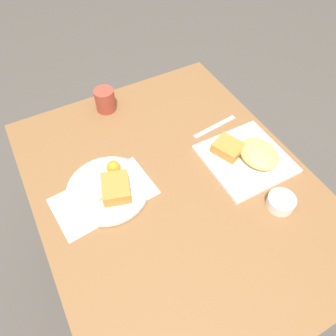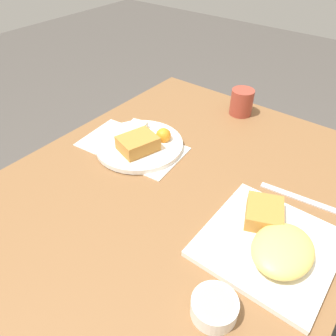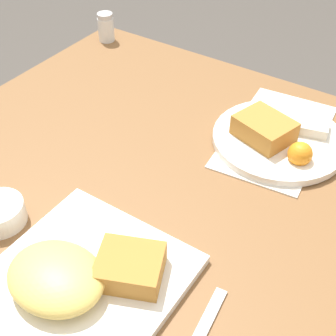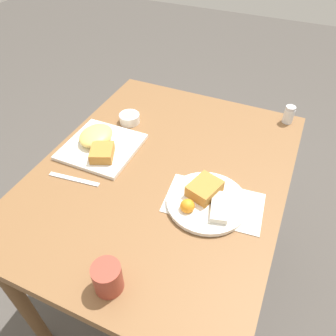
{
  "view_description": "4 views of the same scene",
  "coord_description": "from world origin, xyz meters",
  "px_view_note": "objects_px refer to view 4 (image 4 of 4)",
  "views": [
    {
      "loc": [
        -0.5,
        0.3,
        1.59
      ],
      "look_at": [
        0.04,
        0.01,
        0.82
      ],
      "focal_mm": 35.0,
      "sensor_mm": 36.0,
      "label": 1
    },
    {
      "loc": [
        -0.48,
        -0.35,
        1.32
      ],
      "look_at": [
        0.0,
        0.02,
        0.82
      ],
      "focal_mm": 35.0,
      "sensor_mm": 36.0,
      "label": 2
    },
    {
      "loc": [
        0.29,
        -0.51,
        1.32
      ],
      "look_at": [
        -0.03,
        -0.02,
        0.8
      ],
      "focal_mm": 50.0,
      "sensor_mm": 36.0,
      "label": 3
    },
    {
      "loc": [
        0.73,
        0.35,
        1.54
      ],
      "look_at": [
        0.03,
        0.04,
        0.82
      ],
      "focal_mm": 35.0,
      "sensor_mm": 36.0,
      "label": 4
    }
  ],
  "objects_px": {
    "butter_knife": "(74,179)",
    "coffee_mug": "(108,278)",
    "plate_square_near": "(100,143)",
    "plate_oval_far": "(206,199)",
    "salt_shaker": "(289,115)",
    "sauce_ramekin": "(130,118)"
  },
  "relations": [
    {
      "from": "butter_knife",
      "to": "coffee_mug",
      "type": "xyz_separation_m",
      "value": [
        0.28,
        0.3,
        0.04
      ]
    },
    {
      "from": "plate_square_near",
      "to": "sauce_ramekin",
      "type": "bearing_deg",
      "value": 173.33
    },
    {
      "from": "salt_shaker",
      "to": "butter_knife",
      "type": "height_order",
      "value": "salt_shaker"
    },
    {
      "from": "plate_square_near",
      "to": "salt_shaker",
      "type": "distance_m",
      "value": 0.75
    },
    {
      "from": "plate_square_near",
      "to": "plate_oval_far",
      "type": "xyz_separation_m",
      "value": [
        0.1,
        0.45,
        -0.0
      ]
    },
    {
      "from": "coffee_mug",
      "to": "salt_shaker",
      "type": "bearing_deg",
      "value": 162.04
    },
    {
      "from": "plate_square_near",
      "to": "butter_knife",
      "type": "distance_m",
      "value": 0.18
    },
    {
      "from": "sauce_ramekin",
      "to": "butter_knife",
      "type": "height_order",
      "value": "sauce_ramekin"
    },
    {
      "from": "sauce_ramekin",
      "to": "coffee_mug",
      "type": "xyz_separation_m",
      "value": [
        0.64,
        0.29,
        0.02
      ]
    },
    {
      "from": "sauce_ramekin",
      "to": "coffee_mug",
      "type": "distance_m",
      "value": 0.71
    },
    {
      "from": "sauce_ramekin",
      "to": "plate_oval_far",
      "type": "bearing_deg",
      "value": 56.0
    },
    {
      "from": "salt_shaker",
      "to": "coffee_mug",
      "type": "bearing_deg",
      "value": -17.96
    },
    {
      "from": "butter_knife",
      "to": "coffee_mug",
      "type": "relative_size",
      "value": 2.15
    },
    {
      "from": "plate_oval_far",
      "to": "sauce_ramekin",
      "type": "height_order",
      "value": "plate_oval_far"
    },
    {
      "from": "plate_oval_far",
      "to": "salt_shaker",
      "type": "relative_size",
      "value": 3.47
    },
    {
      "from": "butter_knife",
      "to": "coffee_mug",
      "type": "distance_m",
      "value": 0.41
    },
    {
      "from": "plate_square_near",
      "to": "plate_oval_far",
      "type": "distance_m",
      "value": 0.46
    },
    {
      "from": "plate_square_near",
      "to": "sauce_ramekin",
      "type": "xyz_separation_m",
      "value": [
        -0.19,
        0.02,
        -0.0
      ]
    },
    {
      "from": "plate_square_near",
      "to": "butter_knife",
      "type": "xyz_separation_m",
      "value": [
        0.18,
        0.01,
        -0.02
      ]
    },
    {
      "from": "plate_square_near",
      "to": "coffee_mug",
      "type": "distance_m",
      "value": 0.55
    },
    {
      "from": "salt_shaker",
      "to": "butter_knife",
      "type": "bearing_deg",
      "value": -43.68
    },
    {
      "from": "plate_oval_far",
      "to": "salt_shaker",
      "type": "distance_m",
      "value": 0.57
    }
  ]
}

